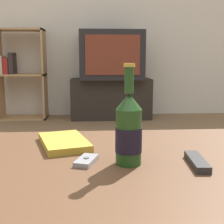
# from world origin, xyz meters

# --- Properties ---
(back_wall) EXTENTS (8.00, 0.05, 2.60)m
(back_wall) POSITION_xyz_m (0.00, 3.02, 1.30)
(back_wall) COLOR silver
(back_wall) RESTS_ON ground_plane
(coffee_table) EXTENTS (1.11, 0.84, 0.40)m
(coffee_table) POSITION_xyz_m (0.00, 0.00, 0.35)
(coffee_table) COLOR brown
(coffee_table) RESTS_ON ground_plane
(tv_stand) EXTENTS (0.92, 0.37, 0.46)m
(tv_stand) POSITION_xyz_m (0.19, 2.76, 0.23)
(tv_stand) COLOR #28231E
(tv_stand) RESTS_ON ground_plane
(television) EXTENTS (0.71, 0.60, 0.54)m
(television) POSITION_xyz_m (0.19, 2.76, 0.73)
(television) COLOR black
(television) RESTS_ON tv_stand
(bookshelf) EXTENTS (0.53, 0.30, 1.03)m
(bookshelf) POSITION_xyz_m (-0.87, 2.81, 0.54)
(bookshelf) COLOR tan
(bookshelf) RESTS_ON ground_plane
(beer_bottle) EXTENTS (0.08, 0.08, 0.29)m
(beer_bottle) POSITION_xyz_m (0.07, 0.00, 0.50)
(beer_bottle) COLOR #1E4219
(beer_bottle) RESTS_ON coffee_table
(cell_phone) EXTENTS (0.08, 0.11, 0.02)m
(cell_phone) POSITION_xyz_m (-0.06, 0.02, 0.41)
(cell_phone) COLOR gray
(cell_phone) RESTS_ON coffee_table
(remote_control) EXTENTS (0.05, 0.16, 0.02)m
(remote_control) POSITION_xyz_m (0.26, -0.02, 0.41)
(remote_control) COLOR #282828
(remote_control) RESTS_ON coffee_table
(table_book) EXTENTS (0.21, 0.27, 0.02)m
(table_book) POSITION_xyz_m (-0.14, 0.21, 0.41)
(table_book) COLOR #B7932D
(table_book) RESTS_ON coffee_table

